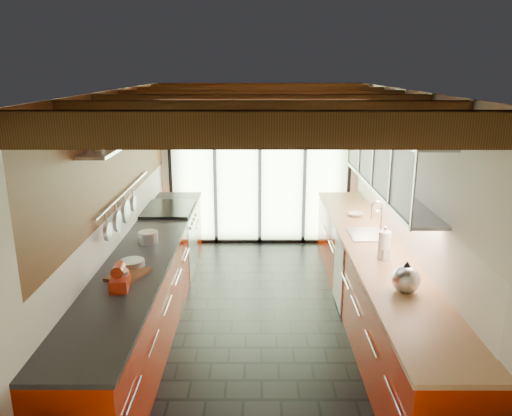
% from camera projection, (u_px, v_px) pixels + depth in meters
% --- Properties ---
extents(ground, '(5.50, 5.50, 0.00)m').
position_uv_depth(ground, '(261.00, 321.00, 5.77)').
color(ground, black).
rests_on(ground, ground).
extents(room_shell, '(5.50, 5.50, 5.50)m').
position_uv_depth(room_shell, '(261.00, 182.00, 5.32)').
color(room_shell, silver).
rests_on(room_shell, ground).
extents(ceiling_beams, '(3.14, 5.06, 4.90)m').
position_uv_depth(ceiling_beams, '(261.00, 102.00, 5.47)').
color(ceiling_beams, '#593316').
rests_on(ceiling_beams, ground).
extents(glass_door, '(2.95, 0.10, 2.90)m').
position_uv_depth(glass_door, '(260.00, 144.00, 7.91)').
color(glass_door, '#C6EAAD').
rests_on(glass_door, ground).
extents(left_counter, '(0.68, 5.00, 0.92)m').
position_uv_depth(left_counter, '(149.00, 284.00, 5.65)').
color(left_counter, '#A31A01').
rests_on(left_counter, ground).
extents(range_stove, '(0.66, 0.90, 0.97)m').
position_uv_depth(range_stove, '(170.00, 241.00, 7.04)').
color(range_stove, silver).
rests_on(range_stove, ground).
extents(right_counter, '(0.68, 5.00, 0.92)m').
position_uv_depth(right_counter, '(373.00, 285.00, 5.65)').
color(right_counter, '#A31A01').
rests_on(right_counter, ground).
extents(sink_assembly, '(0.45, 0.52, 0.43)m').
position_uv_depth(sink_assembly, '(370.00, 232.00, 5.89)').
color(sink_assembly, silver).
rests_on(sink_assembly, right_counter).
extents(upper_cabinets_right, '(0.34, 3.00, 3.00)m').
position_uv_depth(upper_cabinets_right, '(389.00, 159.00, 5.56)').
color(upper_cabinets_right, silver).
rests_on(upper_cabinets_right, ground).
extents(left_wall_fixtures, '(0.28, 2.60, 0.96)m').
position_uv_depth(left_wall_fixtures, '(126.00, 158.00, 5.40)').
color(left_wall_fixtures, silver).
rests_on(left_wall_fixtures, ground).
extents(stand_mixer, '(0.18, 0.28, 0.25)m').
position_uv_depth(stand_mixer, '(120.00, 278.00, 4.45)').
color(stand_mixer, '#AF250E').
rests_on(stand_mixer, left_counter).
extents(pot_large, '(0.22, 0.22, 0.14)m').
position_uv_depth(pot_large, '(148.00, 237.00, 5.61)').
color(pot_large, silver).
rests_on(pot_large, left_counter).
extents(pot_small, '(0.31, 0.31, 0.09)m').
position_uv_depth(pot_small, '(132.00, 265.00, 4.89)').
color(pot_small, silver).
rests_on(pot_small, left_counter).
extents(cutting_board, '(0.40, 0.47, 0.03)m').
position_uv_depth(cutting_board, '(128.00, 274.00, 4.74)').
color(cutting_board, brown).
rests_on(cutting_board, left_counter).
extents(kettle, '(0.32, 0.35, 0.29)m').
position_uv_depth(kettle, '(406.00, 278.00, 4.39)').
color(kettle, silver).
rests_on(kettle, right_counter).
extents(paper_towel, '(0.15, 0.15, 0.35)m').
position_uv_depth(paper_towel, '(384.00, 245.00, 5.14)').
color(paper_towel, white).
rests_on(paper_towel, right_counter).
extents(soap_bottle, '(0.10, 0.10, 0.17)m').
position_uv_depth(soap_bottle, '(385.00, 252.00, 5.12)').
color(soap_bottle, silver).
rests_on(soap_bottle, right_counter).
extents(bowl, '(0.21, 0.21, 0.05)m').
position_uv_depth(bowl, '(356.00, 214.00, 6.64)').
color(bowl, silver).
rests_on(bowl, right_counter).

